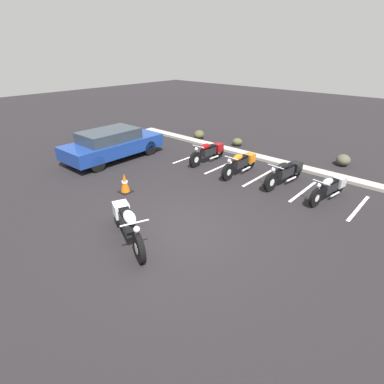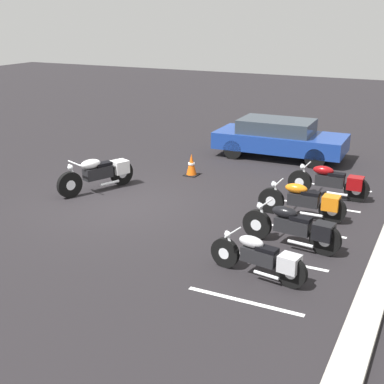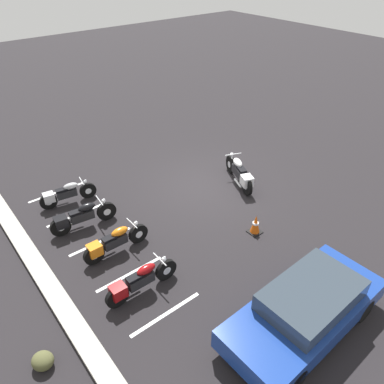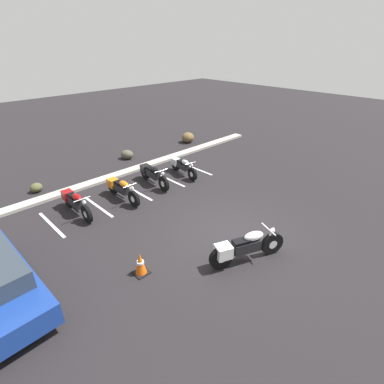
{
  "view_description": "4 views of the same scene",
  "coord_description": "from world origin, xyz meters",
  "px_view_note": "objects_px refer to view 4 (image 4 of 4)",
  "views": [
    {
      "loc": [
        4.73,
        -4.72,
        4.42
      ],
      "look_at": [
        -0.55,
        1.12,
        0.62
      ],
      "focal_mm": 28.0,
      "sensor_mm": 36.0,
      "label": 1
    },
    {
      "loc": [
        10.76,
        7.42,
        4.72
      ],
      "look_at": [
        -0.52,
        1.86,
        0.44
      ],
      "focal_mm": 50.0,
      "sensor_mm": 36.0,
      "label": 2
    },
    {
      "loc": [
        -9.04,
        7.96,
        7.87
      ],
      "look_at": [
        -0.68,
        1.22,
        0.57
      ],
      "focal_mm": 35.0,
      "sensor_mm": 36.0,
      "label": 3
    },
    {
      "loc": [
        -6.46,
        -4.84,
        5.68
      ],
      "look_at": [
        -0.13,
        1.62,
        1.02
      ],
      "focal_mm": 28.0,
      "sensor_mm": 36.0,
      "label": 4
    }
  ],
  "objects_px": {
    "parked_bike_1": "(121,188)",
    "parked_bike_3": "(182,166)",
    "motorcycle_white_featured": "(244,247)",
    "parked_bike_2": "(153,174)",
    "landscape_rock_0": "(127,154)",
    "traffic_cone": "(140,264)",
    "landscape_rock_1": "(36,188)",
    "landscape_rock_2": "(188,137)",
    "parked_bike_0": "(75,202)"
  },
  "relations": [
    {
      "from": "parked_bike_2",
      "to": "landscape_rock_0",
      "type": "bearing_deg",
      "value": 171.78
    },
    {
      "from": "motorcycle_white_featured",
      "to": "parked_bike_1",
      "type": "xyz_separation_m",
      "value": [
        -0.39,
        5.64,
        -0.05
      ]
    },
    {
      "from": "parked_bike_2",
      "to": "landscape_rock_0",
      "type": "relative_size",
      "value": 3.21
    },
    {
      "from": "parked_bike_1",
      "to": "parked_bike_2",
      "type": "bearing_deg",
      "value": 97.82
    },
    {
      "from": "landscape_rock_1",
      "to": "landscape_rock_2",
      "type": "bearing_deg",
      "value": 2.57
    },
    {
      "from": "landscape_rock_2",
      "to": "traffic_cone",
      "type": "xyz_separation_m",
      "value": [
        -8.83,
        -7.4,
        0.01
      ]
    },
    {
      "from": "parked_bike_0",
      "to": "traffic_cone",
      "type": "bearing_deg",
      "value": -1.99
    },
    {
      "from": "parked_bike_1",
      "to": "traffic_cone",
      "type": "height_order",
      "value": "parked_bike_1"
    },
    {
      "from": "motorcycle_white_featured",
      "to": "landscape_rock_1",
      "type": "distance_m",
      "value": 9.02
    },
    {
      "from": "motorcycle_white_featured",
      "to": "parked_bike_3",
      "type": "bearing_deg",
      "value": 85.16
    },
    {
      "from": "motorcycle_white_featured",
      "to": "traffic_cone",
      "type": "xyz_separation_m",
      "value": [
        -2.36,
        1.64,
        -0.18
      ]
    },
    {
      "from": "parked_bike_2",
      "to": "landscape_rock_0",
      "type": "distance_m",
      "value": 3.51
    },
    {
      "from": "parked_bike_0",
      "to": "parked_bike_2",
      "type": "distance_m",
      "value": 3.5
    },
    {
      "from": "motorcycle_white_featured",
      "to": "landscape_rock_0",
      "type": "bearing_deg",
      "value": 98.76
    },
    {
      "from": "parked_bike_1",
      "to": "landscape_rock_0",
      "type": "xyz_separation_m",
      "value": [
        2.64,
        3.62,
        -0.22
      ]
    },
    {
      "from": "parked_bike_0",
      "to": "landscape_rock_2",
      "type": "distance_m",
      "value": 9.2
    },
    {
      "from": "parked_bike_2",
      "to": "parked_bike_3",
      "type": "xyz_separation_m",
      "value": [
        1.6,
        -0.17,
        -0.04
      ]
    },
    {
      "from": "landscape_rock_0",
      "to": "landscape_rock_1",
      "type": "xyz_separation_m",
      "value": [
        -4.84,
        -0.63,
        -0.04
      ]
    },
    {
      "from": "parked_bike_1",
      "to": "motorcycle_white_featured",
      "type": "bearing_deg",
      "value": 4.1
    },
    {
      "from": "motorcycle_white_featured",
      "to": "parked_bike_0",
      "type": "bearing_deg",
      "value": 132.63
    },
    {
      "from": "motorcycle_white_featured",
      "to": "landscape_rock_2",
      "type": "bearing_deg",
      "value": 76.82
    },
    {
      "from": "motorcycle_white_featured",
      "to": "landscape_rock_2",
      "type": "distance_m",
      "value": 11.12
    },
    {
      "from": "traffic_cone",
      "to": "parked_bike_3",
      "type": "bearing_deg",
      "value": 37.51
    },
    {
      "from": "parked_bike_1",
      "to": "landscape_rock_2",
      "type": "xyz_separation_m",
      "value": [
        6.86,
        3.4,
        -0.14
      ]
    },
    {
      "from": "parked_bike_1",
      "to": "parked_bike_3",
      "type": "relative_size",
      "value": 1.07
    },
    {
      "from": "landscape_rock_0",
      "to": "motorcycle_white_featured",
      "type": "bearing_deg",
      "value": -103.66
    },
    {
      "from": "parked_bike_1",
      "to": "parked_bike_3",
      "type": "distance_m",
      "value": 3.33
    },
    {
      "from": "parked_bike_1",
      "to": "traffic_cone",
      "type": "relative_size",
      "value": 3.2
    },
    {
      "from": "traffic_cone",
      "to": "landscape_rock_1",
      "type": "bearing_deg",
      "value": 91.85
    },
    {
      "from": "parked_bike_1",
      "to": "traffic_cone",
      "type": "bearing_deg",
      "value": -26.05
    },
    {
      "from": "parked_bike_3",
      "to": "parked_bike_1",
      "type": "bearing_deg",
      "value": -79.58
    },
    {
      "from": "parked_bike_0",
      "to": "landscape_rock_0",
      "type": "distance_m",
      "value": 5.57
    },
    {
      "from": "landscape_rock_1",
      "to": "traffic_cone",
      "type": "xyz_separation_m",
      "value": [
        0.23,
        -7.0,
        0.13
      ]
    },
    {
      "from": "parked_bike_1",
      "to": "landscape_rock_2",
      "type": "distance_m",
      "value": 7.66
    },
    {
      "from": "parked_bike_2",
      "to": "landscape_rock_2",
      "type": "bearing_deg",
      "value": 128.49
    },
    {
      "from": "parked_bike_3",
      "to": "traffic_cone",
      "type": "height_order",
      "value": "parked_bike_3"
    },
    {
      "from": "parked_bike_1",
      "to": "landscape_rock_1",
      "type": "relative_size",
      "value": 4.25
    },
    {
      "from": "parked_bike_3",
      "to": "landscape_rock_2",
      "type": "xyz_separation_m",
      "value": [
        3.53,
        3.34,
        -0.12
      ]
    },
    {
      "from": "parked_bike_2",
      "to": "landscape_rock_1",
      "type": "distance_m",
      "value": 4.81
    },
    {
      "from": "parked_bike_0",
      "to": "parked_bike_1",
      "type": "distance_m",
      "value": 1.79
    },
    {
      "from": "parked_bike_1",
      "to": "landscape_rock_0",
      "type": "height_order",
      "value": "parked_bike_1"
    },
    {
      "from": "landscape_rock_2",
      "to": "motorcycle_white_featured",
      "type": "bearing_deg",
      "value": -125.59
    },
    {
      "from": "traffic_cone",
      "to": "parked_bike_0",
      "type": "bearing_deg",
      "value": 87.33
    },
    {
      "from": "parked_bike_2",
      "to": "traffic_cone",
      "type": "distance_m",
      "value": 5.63
    },
    {
      "from": "landscape_rock_0",
      "to": "landscape_rock_2",
      "type": "distance_m",
      "value": 4.23
    },
    {
      "from": "motorcycle_white_featured",
      "to": "parked_bike_3",
      "type": "height_order",
      "value": "motorcycle_white_featured"
    },
    {
      "from": "landscape_rock_2",
      "to": "parked_bike_0",
      "type": "bearing_deg",
      "value": -159.86
    },
    {
      "from": "landscape_rock_0",
      "to": "landscape_rock_2",
      "type": "relative_size",
      "value": 0.85
    },
    {
      "from": "motorcycle_white_featured",
      "to": "parked_bike_2",
      "type": "xyz_separation_m",
      "value": [
        1.34,
        5.88,
        -0.03
      ]
    },
    {
      "from": "parked_bike_0",
      "to": "parked_bike_3",
      "type": "xyz_separation_m",
      "value": [
        5.1,
        -0.17,
        -0.03
      ]
    }
  ]
}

